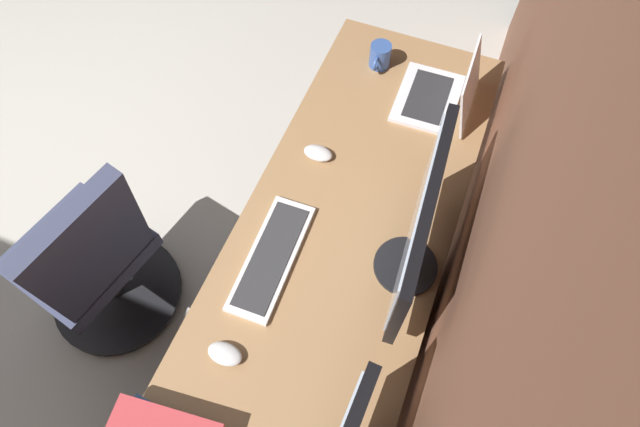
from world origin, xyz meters
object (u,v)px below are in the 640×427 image
monitor_primary (418,228)px  laptop_leftmost (444,94)px  mouse_main (318,153)px  mouse_spare (225,354)px  drawer_pedestal (342,288)px  coffee_mug (380,56)px  keyboard_main (271,257)px  office_chair (94,264)px

monitor_primary → laptop_leftmost: (-0.69, -0.07, -0.21)m
mouse_main → mouse_spare: 0.75m
drawer_pedestal → laptop_leftmost: 0.83m
mouse_spare → monitor_primary: bearing=139.0°
coffee_mug → mouse_main: bearing=-6.9°
keyboard_main → office_chair: office_chair is taller
drawer_pedestal → coffee_mug: (-0.79, -0.15, 0.43)m
laptop_leftmost → mouse_main: size_ratio=3.00×
laptop_leftmost → office_chair: size_ratio=0.32×
mouse_spare → coffee_mug: (-1.25, 0.05, 0.03)m
keyboard_main → coffee_mug: (-0.92, 0.05, 0.04)m
laptop_leftmost → office_chair: office_chair is taller
keyboard_main → mouse_spare: (0.33, 0.00, 0.01)m
monitor_primary → keyboard_main: bearing=-72.1°
mouse_main → drawer_pedestal: bearing=36.1°
drawer_pedestal → mouse_main: bearing=-143.9°
mouse_main → monitor_primary: bearing=54.3°
keyboard_main → mouse_main: size_ratio=4.07×
monitor_primary → keyboard_main: 0.49m
mouse_main → keyboard_main: bearing=1.4°
drawer_pedestal → laptop_leftmost: laptop_leftmost is taller
monitor_primary → mouse_main: size_ratio=5.46×
laptop_leftmost → mouse_main: 0.53m
monitor_primary → mouse_spare: bearing=-41.0°
drawer_pedestal → mouse_spare: bearing=-23.9°
mouse_spare → office_chair: office_chair is taller
coffee_mug → laptop_leftmost: bearing=70.6°
laptop_leftmost → monitor_primary: bearing=5.5°
mouse_main → coffee_mug: 0.50m
mouse_main → laptop_leftmost: bearing=139.3°
laptop_leftmost → keyboard_main: laptop_leftmost is taller
keyboard_main → office_chair: bearing=-76.4°
mouse_main → office_chair: 0.93m
drawer_pedestal → coffee_mug: coffee_mug is taller
keyboard_main → mouse_spare: bearing=0.4°
mouse_main → mouse_spare: bearing=1.0°
monitor_primary → mouse_main: 0.56m
keyboard_main → office_chair: size_ratio=0.44×
monitor_primary → keyboard_main: monitor_primary is taller
keyboard_main → coffee_mug: coffee_mug is taller
monitor_primary → laptop_leftmost: monitor_primary is taller
drawer_pedestal → coffee_mug: 0.91m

